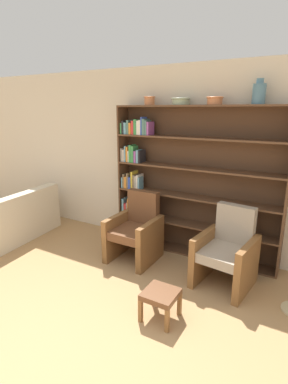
% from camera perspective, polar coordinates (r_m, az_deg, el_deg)
% --- Properties ---
extents(ground_plane, '(24.00, 24.00, 0.00)m').
position_cam_1_polar(ground_plane, '(3.04, -18.21, -29.89)').
color(ground_plane, '#A87F51').
extents(wall_back, '(12.00, 0.06, 2.75)m').
position_cam_1_polar(wall_back, '(4.57, 7.60, 5.89)').
color(wall_back, beige).
rests_on(wall_back, ground).
extents(bookshelf, '(2.47, 0.30, 2.18)m').
position_cam_1_polar(bookshelf, '(4.47, 6.96, 1.70)').
color(bookshelf, brown).
rests_on(bookshelf, ground).
extents(bowl_terracotta, '(0.17, 0.17, 0.12)m').
position_cam_1_polar(bowl_terracotta, '(4.55, 1.06, 17.08)').
color(bowl_terracotta, '#C67547').
rests_on(bowl_terracotta, bookshelf).
extents(bowl_brass, '(0.26, 0.26, 0.09)m').
position_cam_1_polar(bowl_brass, '(4.34, 7.02, 16.85)').
color(bowl_brass, gray).
rests_on(bowl_brass, bookshelf).
extents(bowl_slate, '(0.22, 0.22, 0.10)m').
position_cam_1_polar(bowl_slate, '(4.17, 13.34, 16.68)').
color(bowl_slate, '#C67547').
rests_on(bowl_slate, bookshelf).
extents(vase_tall, '(0.16, 0.16, 0.30)m').
position_cam_1_polar(vase_tall, '(4.05, 21.06, 17.16)').
color(vase_tall, slate).
rests_on(vase_tall, bookshelf).
extents(couch, '(1.09, 1.75, 0.81)m').
position_cam_1_polar(couch, '(5.55, -24.42, -5.38)').
color(couch, beige).
rests_on(couch, ground).
extents(armchair_leather, '(0.64, 0.68, 0.97)m').
position_cam_1_polar(armchair_leather, '(4.38, -1.60, -7.43)').
color(armchair_leather, brown).
rests_on(armchair_leather, ground).
extents(armchair_cushioned, '(0.72, 0.76, 0.97)m').
position_cam_1_polar(armchair_cushioned, '(3.91, 15.50, -10.97)').
color(armchair_cushioned, brown).
rests_on(armchair_cushioned, ground).
extents(footstool, '(0.34, 0.34, 0.31)m').
position_cam_1_polar(footstool, '(3.29, 3.17, -19.28)').
color(footstool, brown).
rests_on(footstool, ground).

